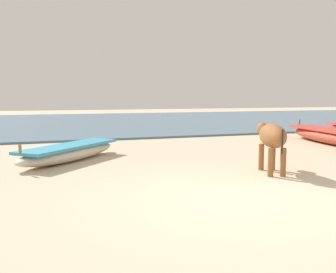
% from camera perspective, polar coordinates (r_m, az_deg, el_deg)
% --- Properties ---
extents(ground, '(80.00, 80.00, 0.00)m').
position_cam_1_polar(ground, '(5.84, 11.41, -9.77)').
color(ground, beige).
extents(sea_water, '(60.00, 20.00, 0.08)m').
position_cam_1_polar(sea_water, '(23.40, -12.28, 2.29)').
color(sea_water, slate).
rests_on(sea_water, ground).
extents(fishing_boat_2, '(2.98, 3.06, 0.60)m').
position_cam_1_polar(fishing_boat_2, '(9.43, -15.10, -2.35)').
color(fishing_boat_2, beige).
rests_on(fishing_boat_2, ground).
extents(fishing_boat_4, '(1.80, 4.99, 0.71)m').
position_cam_1_polar(fishing_boat_4, '(13.44, 24.64, 0.03)').
color(fishing_boat_4, '#B74733').
rests_on(fishing_boat_4, ground).
extents(cow_adult_brown, '(0.80, 1.58, 1.04)m').
position_cam_1_polar(cow_adult_brown, '(7.93, 15.90, -0.13)').
color(cow_adult_brown, brown).
rests_on(cow_adult_brown, ground).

